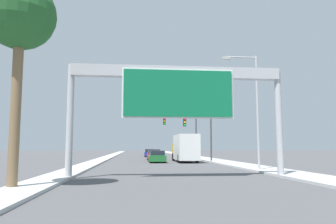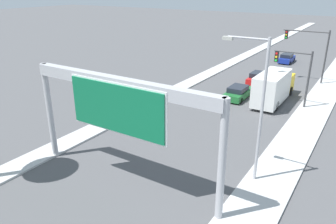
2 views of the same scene
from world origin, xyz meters
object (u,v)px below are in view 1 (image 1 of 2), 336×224
at_px(traffic_light_mid_block, 185,129).
at_px(sign_gantry, 178,89).
at_px(truck_box_primary, 185,148).
at_px(car_far_left, 149,153).
at_px(car_near_right, 154,155).
at_px(palm_tree_foreground, 20,18).
at_px(street_lamp_right, 253,102).
at_px(car_mid_right, 157,157).
at_px(traffic_light_near_intersection, 202,130).

bearing_deg(traffic_light_mid_block, sign_gantry, -99.51).
bearing_deg(truck_box_primary, car_far_left, 99.91).
distance_m(car_near_right, palm_tree_foreground, 32.59).
relative_size(traffic_light_mid_block, street_lamp_right, 0.73).
xyz_separation_m(sign_gantry, truck_box_primary, (3.50, 20.29, -3.73)).
bearing_deg(car_mid_right, street_lamp_right, -66.18).
relative_size(car_near_right, street_lamp_right, 0.48).
bearing_deg(traffic_light_near_intersection, car_mid_right, -173.30).
bearing_deg(truck_box_primary, palm_tree_foreground, -114.57).
distance_m(sign_gantry, car_near_right, 26.61).
height_order(car_near_right, traffic_light_near_intersection, traffic_light_near_intersection).
xyz_separation_m(traffic_light_near_intersection, street_lamp_right, (0.94, -15.40, 1.47)).
distance_m(car_mid_right, palm_tree_foreground, 26.33).
distance_m(truck_box_primary, traffic_light_near_intersection, 3.01).
bearing_deg(palm_tree_foreground, sign_gantry, 30.41).
relative_size(truck_box_primary, palm_tree_foreground, 0.90).
height_order(car_mid_right, traffic_light_near_intersection, traffic_light_near_intersection).
distance_m(traffic_light_near_intersection, palm_tree_foreground, 28.45).
relative_size(car_mid_right, palm_tree_foreground, 0.49).
height_order(sign_gantry, street_lamp_right, street_lamp_right).
relative_size(car_mid_right, traffic_light_near_intersection, 0.80).
bearing_deg(truck_box_primary, sign_gantry, -99.79).
height_order(truck_box_primary, traffic_light_near_intersection, traffic_light_near_intersection).
relative_size(palm_tree_foreground, street_lamp_right, 1.06).
bearing_deg(traffic_light_near_intersection, car_near_right, 132.54).
xyz_separation_m(car_near_right, palm_tree_foreground, (-7.90, -30.83, 7.03)).
relative_size(car_far_left, street_lamp_right, 0.47).
bearing_deg(sign_gantry, car_near_right, 90.00).
distance_m(car_mid_right, truck_box_primary, 3.73).
bearing_deg(car_far_left, truck_box_primary, -80.09).
height_order(traffic_light_mid_block, palm_tree_foreground, palm_tree_foreground).
distance_m(car_near_right, traffic_light_near_intersection, 8.82).
distance_m(sign_gantry, traffic_light_mid_block, 30.56).
bearing_deg(sign_gantry, traffic_light_mid_block, 80.49).
bearing_deg(sign_gantry, street_lamp_right, 35.98).
bearing_deg(car_near_right, truck_box_primary, -59.35).
distance_m(traffic_light_mid_block, palm_tree_foreground, 37.23).
height_order(truck_box_primary, traffic_light_mid_block, traffic_light_mid_block).
xyz_separation_m(sign_gantry, traffic_light_mid_block, (5.05, 30.12, -0.89)).
xyz_separation_m(car_near_right, street_lamp_right, (6.51, -21.47, 4.62)).
height_order(sign_gantry, palm_tree_foreground, palm_tree_foreground).
height_order(sign_gantry, traffic_light_mid_block, sign_gantry).
bearing_deg(street_lamp_right, sign_gantry, -144.02).
height_order(car_mid_right, traffic_light_mid_block, traffic_light_mid_block).
height_order(car_near_right, car_mid_right, car_near_right).
bearing_deg(street_lamp_right, traffic_light_near_intersection, 93.50).
bearing_deg(car_far_left, car_near_right, -90.00).
xyz_separation_m(sign_gantry, car_near_right, (0.00, 26.19, -4.70)).
bearing_deg(palm_tree_foreground, car_mid_right, 71.86).
relative_size(sign_gantry, traffic_light_near_intersection, 2.31).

